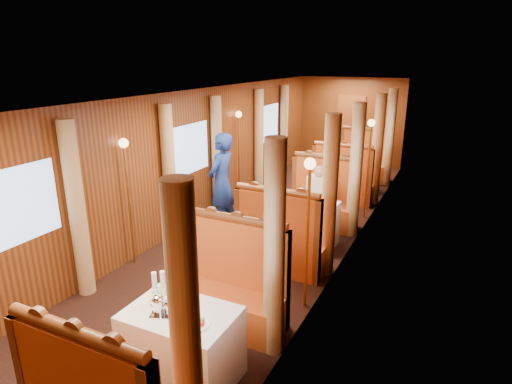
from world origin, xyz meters
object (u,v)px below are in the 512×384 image
Objects in this scene: banquette_near_aft at (232,292)px; banquette_mid_fwd at (281,244)px; teapot_left at (159,307)px; table_far at (354,174)px; banquette_mid_aft at (322,203)px; steward at (222,183)px; rose_vase_far at (354,152)px; banquette_far_fwd at (343,183)px; fruit_plate at (197,324)px; table_mid at (304,224)px; passenger at (318,192)px; teapot_right at (170,310)px; banquette_far_aft at (363,163)px; rose_vase_mid at (306,194)px; tea_tray at (170,311)px; table_near at (182,345)px; teapot_back at (173,301)px.

banquette_near_aft is 1.47m from banquette_mid_fwd.
banquette_near_aft is 7.23× the size of teapot_left.
banquette_mid_fwd is 1.28× the size of table_far.
banquette_mid_aft is 1.28× the size of table_far.
rose_vase_far is at bearing 157.15° from steward.
banquette_near_aft is 1.00× the size of banquette_far_fwd.
rose_vase_far is (-0.03, 4.52, 0.50)m from banquette_mid_fwd.
steward is at bearing 117.05° from fruit_plate.
passenger is at bearing 90.00° from table_mid.
teapot_right is (-0.05, -1.10, 0.39)m from banquette_near_aft.
banquette_mid_aft is 2.49m from table_far.
banquette_far_fwd is at bearing 110.02° from teapot_right.
table_mid is at bearing -90.00° from banquette_mid_aft.
banquette_far_aft reaches higher than rose_vase_mid.
teapot_right is at bearing -55.98° from tea_tray.
steward reaches higher than tea_tray.
banquette_far_aft is (0.00, 8.01, 0.05)m from table_near.
rose_vase_far reaches higher than fruit_plate.
banquette_mid_fwd is 4.55m from rose_vase_far.
banquette_far_fwd is 1.14m from rose_vase_far.
banquette_mid_fwd is 1.00× the size of banquette_mid_aft.
banquette_near_aft is at bearing 99.40° from teapot_back.
teapot_left is at bearing 22.36° from steward.
teapot_left reaches higher than table_mid.
banquette_mid_fwd is at bearing 88.11° from tea_tray.
teapot_right is 0.14m from teapot_back.
banquette_near_aft is at bearing -89.69° from rose_vase_far.
teapot_left reaches higher than table_far.
table_far is at bearing 86.94° from teapot_left.
table_far is 6.23× the size of teapot_back.
banquette_far_fwd reaches higher than rose_vase_far.
banquette_far_fwd is 2.98m from steward.
banquette_far_fwd reaches higher than table_mid.
table_mid is 6.52× the size of teapot_right.
banquette_mid_aft is 4.64m from fruit_plate.
rose_vase_mid is 0.78m from passenger.
passenger is (0.16, 4.33, -0.08)m from teapot_left.
table_mid is at bearing -90.00° from banquette_far_fwd.
tea_tray is (-0.08, -8.06, 0.33)m from banquette_far_aft.
rose_vase_mid is 1.00× the size of rose_vase_far.
rose_vase_mid reaches higher than tea_tray.
teapot_right is (-0.05, -8.10, 0.39)m from banquette_far_aft.
fruit_plate is (0.26, -6.09, 0.35)m from banquette_far_fwd.
banquette_far_aft is 3.81m from passenger.
tea_tray is 3.51m from rose_vase_mid.
teapot_right is at bearing -50.04° from teapot_back.
table_mid is 3.56m from tea_tray.
banquette_far_fwd is 2.03m from banquette_far_aft.
banquette_near_aft is 7.00m from banquette_far_aft.
tea_tray is at bearing -91.05° from banquette_mid_aft.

